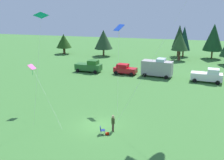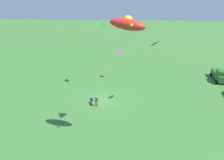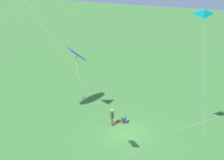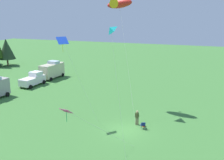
# 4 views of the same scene
# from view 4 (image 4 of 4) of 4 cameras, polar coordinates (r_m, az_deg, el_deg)

# --- Properties ---
(ground_plane) EXTENTS (160.00, 160.00, 0.00)m
(ground_plane) POSITION_cam_4_polar(r_m,az_deg,el_deg) (29.81, 3.05, -10.85)
(ground_plane) COLOR #3D7634
(person_kite_flyer) EXTENTS (0.49, 0.50, 1.74)m
(person_kite_flyer) POSITION_cam_4_polar(r_m,az_deg,el_deg) (30.87, 5.49, -7.89)
(person_kite_flyer) COLOR brown
(person_kite_flyer) RESTS_ON ground
(folding_chair) EXTENTS (0.64, 0.64, 0.82)m
(folding_chair) POSITION_cam_4_polar(r_m,az_deg,el_deg) (30.09, 6.77, -9.66)
(folding_chair) COLOR navy
(folding_chair) RESTS_ON ground
(backpack_on_grass) EXTENTS (0.39, 0.37, 0.22)m
(backpack_on_grass) POSITION_cam_4_polar(r_m,az_deg,el_deg) (30.75, 6.95, -9.88)
(backpack_on_grass) COLOR #A81805
(backpack_on_grass) RESTS_ON ground
(truck_white_pickup) EXTENTS (5.16, 2.76, 2.34)m
(truck_white_pickup) POSITION_cam_4_polar(r_m,az_deg,el_deg) (48.74, -16.80, 0.14)
(truck_white_pickup) COLOR white
(truck_white_pickup) RESTS_ON ground
(van_camper_beige) EXTENTS (5.59, 3.04, 3.34)m
(van_camper_beige) POSITION_cam_4_polar(r_m,az_deg,el_deg) (53.06, -12.93, 2.16)
(van_camper_beige) COLOR beige
(van_camper_beige) RESTS_ON ground
(kite_large_fish) EXTENTS (8.10, 6.29, 14.59)m
(kite_large_fish) POSITION_cam_4_polar(r_m,az_deg,el_deg) (35.82, 1.41, 16.26)
(kite_large_fish) COLOR red
(kite_large_fish) RESTS_ON ground
(kite_delta_teal) EXTENTS (1.50, 2.40, 11.82)m
(kite_delta_teal) POSITION_cam_4_polar(r_m,az_deg,el_deg) (21.42, -0.52, 10.82)
(kite_delta_teal) COLOR #0D8F90
(kite_delta_teal) RESTS_ON ground
(kite_diamond_blue) EXTENTS (1.63, 4.60, 10.06)m
(kite_diamond_blue) POSITION_cam_4_polar(r_m,az_deg,el_deg) (30.29, -10.62, 8.10)
(kite_diamond_blue) COLOR blue
(kite_diamond_blue) RESTS_ON ground
(kite_diamond_rainbow) EXTENTS (6.06, 4.61, 5.58)m
(kite_diamond_rainbow) POSITION_cam_4_polar(r_m,az_deg,el_deg) (21.04, -9.44, -7.00)
(kite_diamond_rainbow) COLOR #D24090
(kite_diamond_rainbow) RESTS_ON ground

